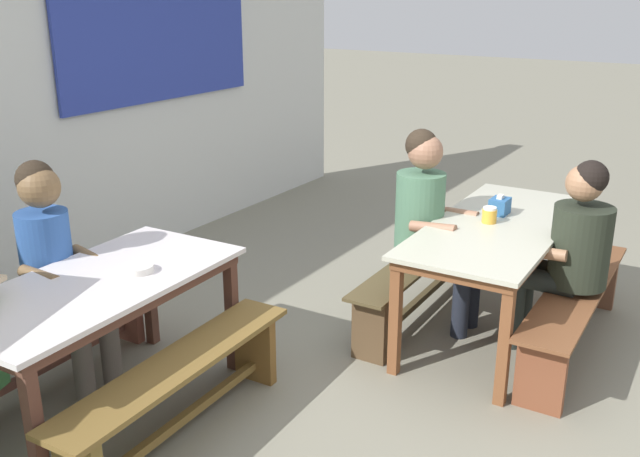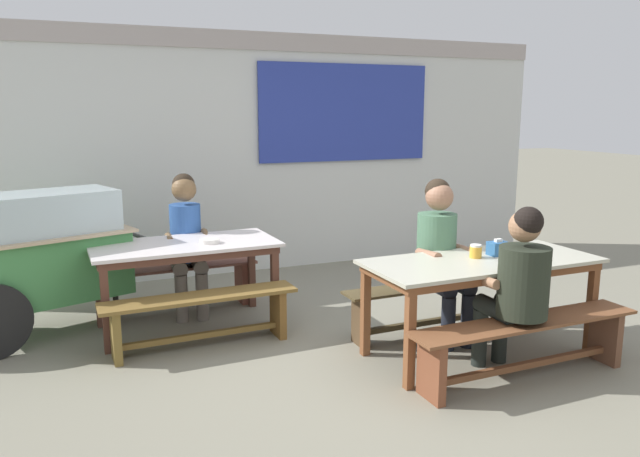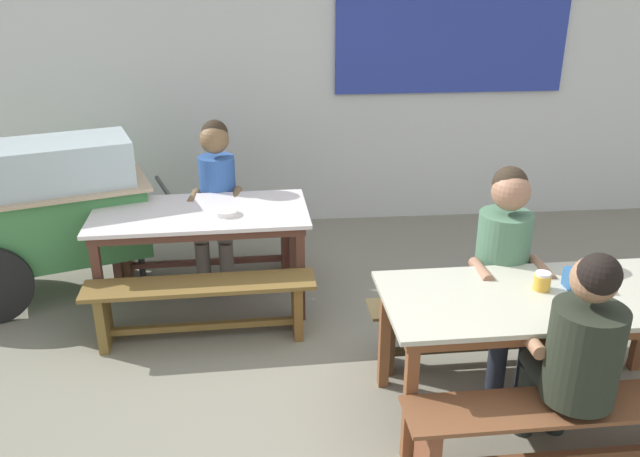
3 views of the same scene
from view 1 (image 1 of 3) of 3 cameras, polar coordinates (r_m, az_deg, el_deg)
name	(u,v)px [view 1 (image 1 of 3)]	position (r m, az deg, el deg)	size (l,w,h in m)	color
ground_plane	(410,379)	(4.21, 7.29, -11.94)	(40.00, 40.00, 0.00)	gray
backdrop_wall	(52,94)	(5.57, -20.84, 10.14)	(7.41, 0.23, 2.70)	silver
dining_table_far	(97,294)	(3.77, -17.55, -5.09)	(1.56, 0.81, 0.75)	silver
dining_table_near	(498,234)	(4.58, 14.17, -0.47)	(1.80, 0.79, 0.75)	#BBB9A3
bench_far_back	(39,339)	(4.29, -21.73, -8.30)	(1.53, 0.37, 0.43)	brown
bench_far_front	(179,386)	(3.62, -11.30, -12.37)	(1.54, 0.34, 0.43)	brown
bench_near_back	(420,276)	(4.87, 8.10, -3.86)	(1.75, 0.29, 0.43)	#4C3F25
bench_near_front	(574,308)	(4.62, 19.84, -6.09)	(1.77, 0.34, 0.43)	brown
person_right_near_table	(429,216)	(4.63, 8.79, 1.00)	(0.44, 0.58, 1.31)	#1D212C
person_center_facing	(55,261)	(4.12, -20.63, -2.51)	(0.42, 0.57, 1.28)	#675E55
person_near_front	(570,246)	(4.43, 19.55, -1.31)	(0.46, 0.55, 1.23)	black
tissue_box	(500,206)	(4.74, 14.32, 1.77)	(0.14, 0.11, 0.13)	#2A5C95
condiment_jar	(489,215)	(4.55, 13.53, 1.07)	(0.09, 0.09, 0.10)	gold
soup_bowl	(137,269)	(3.79, -14.55, -3.15)	(0.17, 0.17, 0.04)	silver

